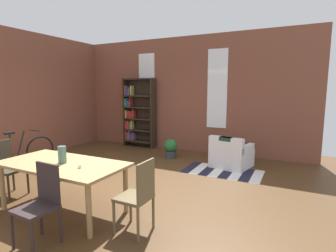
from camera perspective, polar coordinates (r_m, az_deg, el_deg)
ground_plane at (r=5.10m, az=-14.21°, el=-13.06°), size 9.11×9.11×0.00m
back_wall_brick at (r=7.80m, az=2.77°, el=6.87°), size 7.41×0.12×3.30m
window_pane_0 at (r=8.25m, az=-4.64°, el=8.07°), size 0.55×0.02×2.14m
window_pane_1 at (r=7.35m, az=10.67°, el=7.94°), size 0.55×0.02×2.14m
dining_table at (r=4.20m, az=-22.06°, el=-8.46°), size 1.91×0.96×0.74m
vase_on_table at (r=4.14m, az=-22.06°, el=-5.79°), size 0.12×0.12×0.25m
tealight_candle_0 at (r=3.81m, az=-18.66°, el=-8.35°), size 0.04×0.04×0.05m
dining_chair_near_right at (r=3.51m, az=-25.96°, el=-14.62°), size 0.42×0.42×0.95m
dining_chair_head_right at (r=3.41m, az=-6.44°, el=-14.49°), size 0.40×0.40×0.95m
dining_chair_head_left at (r=5.28m, az=-31.70°, el=-7.46°), size 0.43×0.43×0.95m
bookshelf_tall at (r=8.27m, az=-6.72°, el=2.77°), size 1.05×0.32×2.13m
armchair_white at (r=6.31m, az=13.53°, el=-6.24°), size 0.95×0.95×0.75m
bicycle_second at (r=6.91m, az=-29.64°, el=-5.24°), size 0.44×1.69×0.89m
potted_plant_by_shelf at (r=6.95m, az=0.58°, el=-4.83°), size 0.35×0.35×0.50m
potted_plant_corner at (r=5.93m, az=-22.65°, el=-7.35°), size 0.40×0.40×0.56m
striped_rug at (r=6.00m, az=11.78°, el=-9.66°), size 1.69×0.92×0.01m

